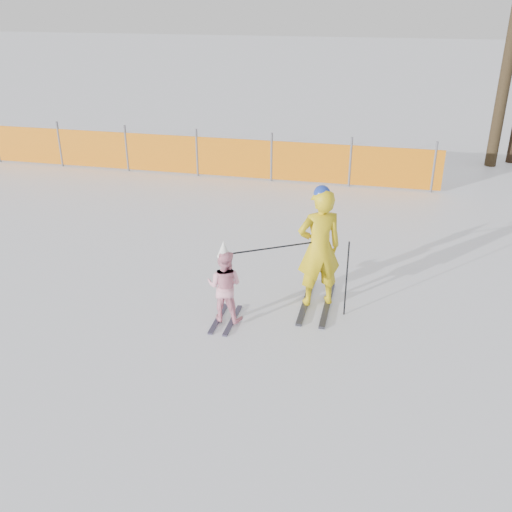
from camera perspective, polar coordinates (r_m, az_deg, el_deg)
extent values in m
plane|color=white|center=(8.27, -0.80, -7.72)|extent=(120.00, 120.00, 0.00)
cube|color=black|center=(9.04, 4.98, -4.62)|extent=(0.09, 1.40, 0.04)
cube|color=black|center=(9.01, 7.13, -4.85)|extent=(0.09, 1.40, 0.04)
imported|color=yellow|center=(8.59, 6.34, 0.80)|extent=(0.81, 0.70, 1.86)
sphere|color=#1B3498|center=(8.28, 6.61, 6.22)|extent=(0.25, 0.25, 0.25)
cube|color=black|center=(8.61, -3.78, -6.25)|extent=(0.09, 0.87, 0.03)
cube|color=black|center=(8.55, -2.36, -6.44)|extent=(0.09, 0.87, 0.03)
imported|color=#FFA6BD|center=(8.30, -3.16, -2.99)|extent=(0.56, 0.44, 1.11)
cone|color=white|center=(8.04, -3.26, 0.74)|extent=(0.19, 0.19, 0.24)
cylinder|color=black|center=(8.54, 9.04, -2.29)|extent=(0.02, 0.02, 1.20)
cylinder|color=black|center=(8.29, 1.70, 0.82)|extent=(1.06, 0.67, 0.02)
cylinder|color=#595960|center=(16.99, -19.02, 10.52)|extent=(0.06, 0.06, 1.25)
cylinder|color=#595960|center=(16.04, -12.81, 10.45)|extent=(0.06, 0.06, 1.25)
cylinder|color=#595960|center=(15.29, -5.91, 10.24)|extent=(0.06, 0.06, 1.25)
cylinder|color=#595960|center=(14.77, 1.56, 9.84)|extent=(0.06, 0.06, 1.25)
cylinder|color=#595960|center=(14.51, 9.42, 9.24)|extent=(0.06, 0.06, 1.25)
cylinder|color=#595960|center=(14.53, 17.37, 8.47)|extent=(0.06, 0.06, 1.25)
cube|color=orange|center=(15.61, -9.03, 10.09)|extent=(14.23, 0.03, 1.00)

